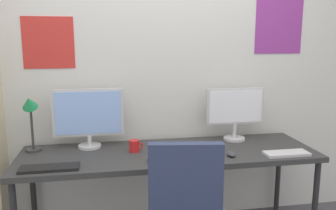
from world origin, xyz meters
TOP-DOWN VIEW (x-y plane):
  - wall_back at (0.00, 1.02)m, footprint 4.63×0.11m
  - desk at (0.00, 0.60)m, footprint 2.23×0.68m
  - monitor_left at (-0.60, 0.81)m, footprint 0.54×0.18m
  - monitor_right at (0.60, 0.81)m, footprint 0.50×0.18m
  - desk_lamp at (-1.02, 0.76)m, footprint 0.11×0.16m
  - keyboard_left at (-0.84, 0.37)m, footprint 0.38×0.13m
  - keyboard_center at (0.00, 0.37)m, footprint 0.38×0.13m
  - keyboard_right at (0.84, 0.37)m, footprint 0.33×0.13m
  - computer_mouse at (0.43, 0.41)m, footprint 0.06×0.10m
  - coffee_mug at (-0.26, 0.64)m, footprint 0.11×0.08m

SIDE VIEW (x-z plane):
  - desk at x=0.00m, z-range 0.32..1.06m
  - keyboard_left at x=-0.84m, z-range 0.74..0.76m
  - keyboard_center at x=0.00m, z-range 0.74..0.76m
  - keyboard_right at x=0.84m, z-range 0.74..0.76m
  - computer_mouse at x=0.43m, z-range 0.74..0.77m
  - coffee_mug at x=-0.26m, z-range 0.74..0.83m
  - monitor_right at x=0.60m, z-range 0.77..1.21m
  - monitor_left at x=-0.60m, z-range 0.76..1.23m
  - desk_lamp at x=-1.02m, z-range 0.82..1.27m
  - wall_back at x=0.00m, z-range 0.00..2.60m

